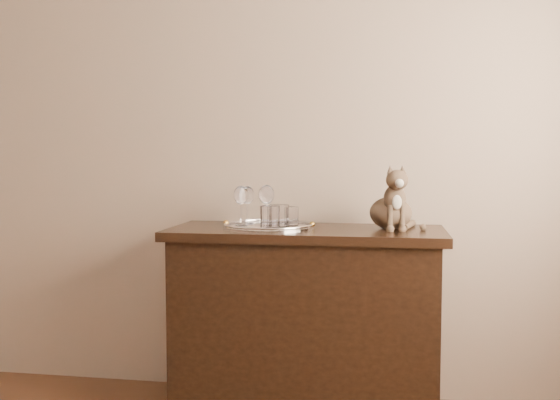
% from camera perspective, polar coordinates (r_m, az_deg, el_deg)
% --- Properties ---
extents(wall_back, '(4.00, 0.10, 2.70)m').
position_cam_1_polar(wall_back, '(3.16, -7.83, 7.32)').
color(wall_back, '#BFA48F').
rests_on(wall_back, ground).
extents(sideboard, '(1.20, 0.50, 0.85)m').
position_cam_1_polar(sideboard, '(2.82, 2.36, -11.24)').
color(sideboard, black).
rests_on(sideboard, ground).
extents(tray, '(0.40, 0.40, 0.01)m').
position_cam_1_polar(tray, '(2.77, -1.04, -2.44)').
color(tray, silver).
rests_on(tray, sideboard).
extents(wine_glass_a, '(0.06, 0.06, 0.17)m').
position_cam_1_polar(wine_glass_a, '(2.86, -3.01, -0.45)').
color(wine_glass_a, silver).
rests_on(wine_glass_a, tray).
extents(wine_glass_b, '(0.07, 0.07, 0.17)m').
position_cam_1_polar(wine_glass_b, '(2.85, -1.35, -0.43)').
color(wine_glass_b, white).
rests_on(wine_glass_b, tray).
extents(wine_glass_c, '(0.07, 0.07, 0.18)m').
position_cam_1_polar(wine_glass_c, '(2.80, -3.58, -0.49)').
color(wine_glass_c, white).
rests_on(wine_glass_c, tray).
extents(wine_glass_d, '(0.07, 0.07, 0.18)m').
position_cam_1_polar(wine_glass_d, '(2.77, -1.25, -0.47)').
color(wine_glass_d, white).
rests_on(wine_glass_d, tray).
extents(tumbler_a, '(0.09, 0.09, 0.10)m').
position_cam_1_polar(tumbler_a, '(2.72, -0.08, -1.46)').
color(tumbler_a, white).
rests_on(tumbler_a, tray).
extents(tumbler_b, '(0.08, 0.08, 0.10)m').
position_cam_1_polar(tumbler_b, '(2.68, -0.92, -1.55)').
color(tumbler_b, white).
rests_on(tumbler_b, tray).
extents(tumbler_c, '(0.08, 0.08, 0.09)m').
position_cam_1_polar(tumbler_c, '(2.76, 0.91, -1.49)').
color(tumbler_c, silver).
rests_on(tumbler_c, tray).
extents(cat, '(0.33, 0.31, 0.28)m').
position_cam_1_polar(cat, '(2.75, 10.10, 0.28)').
color(cat, brown).
rests_on(cat, sideboard).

